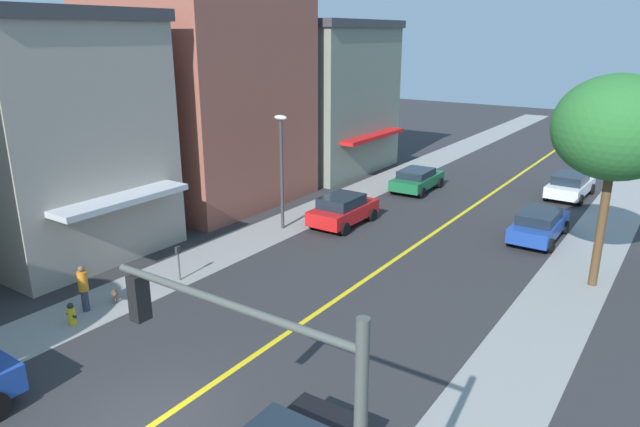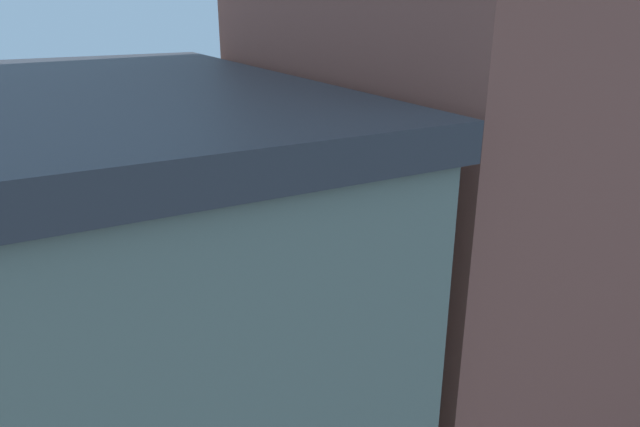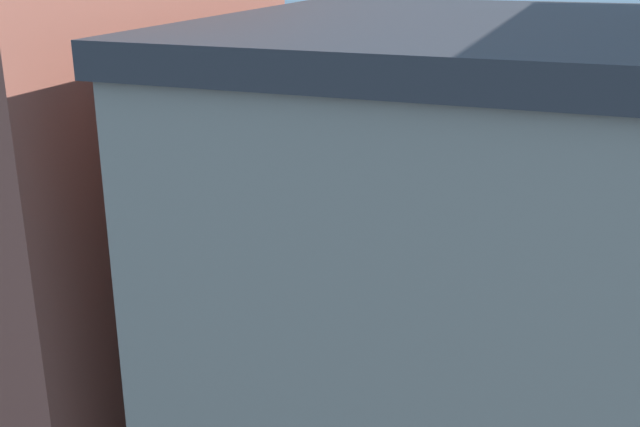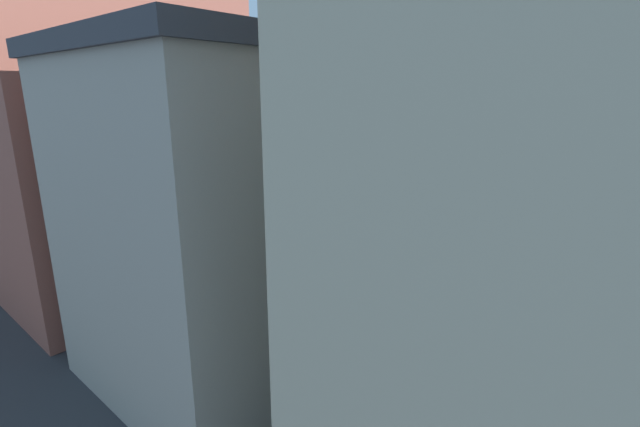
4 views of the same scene
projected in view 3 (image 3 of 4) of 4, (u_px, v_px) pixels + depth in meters
The scene contains 11 objects.
pale_office_building at pixel (442, 303), 14.04m from camera, with size 10.77×7.81×10.24m.
street_tree_left_near at pixel (340, 68), 35.58m from camera, with size 4.44×4.44×7.97m.
fire_hydrant at pixel (634, 368), 21.00m from camera, with size 0.44×0.24×0.79m.
parking_meter at pixel (472, 321), 22.49m from camera, with size 0.12×0.18×1.40m.
street_lamp at pixel (239, 216), 23.50m from camera, with size 0.70×0.36×5.61m.
red_sedan_left_curb at pixel (215, 262), 27.03m from camera, with size 2.08×4.11×1.56m.
white_sedan_right_curb at pixel (81, 171), 38.28m from camera, with size 2.21×4.50×1.46m.
green_sedan_left_curb at pixel (33, 234), 29.91m from camera, with size 2.21×4.31×1.36m.
blue_sedan_right_curb at pixel (237, 186), 35.88m from camera, with size 2.03×4.56×1.42m.
pedestrian_orange_shirt at pixel (603, 355), 20.66m from camera, with size 0.33×0.33×1.69m.
small_dog at pixel (562, 363), 21.40m from camera, with size 0.61×0.46×0.48m.
Camera 3 is at (-26.55, 3.72, 11.30)m, focal length 42.87 mm.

